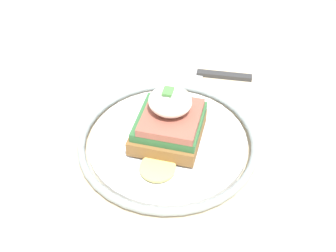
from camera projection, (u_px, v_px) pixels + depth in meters
dining_table at (161, 196)px, 0.61m from camera, size 1.13×0.92×0.72m
plate at (168, 141)px, 0.55m from camera, size 0.24×0.24×0.02m
sandwich at (169, 121)px, 0.53m from camera, size 0.12×0.08×0.08m
fork at (124, 247)px, 0.45m from camera, size 0.02×0.14×0.00m
knife at (202, 74)px, 0.67m from camera, size 0.03×0.19×0.01m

